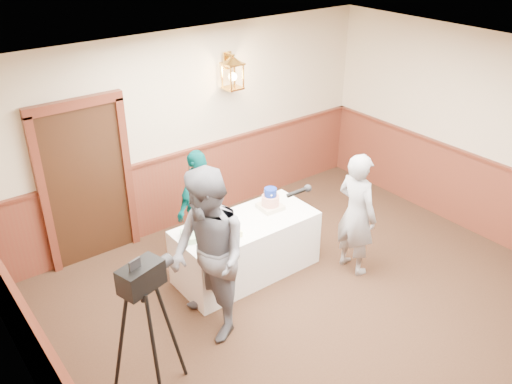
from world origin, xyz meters
The scene contains 10 objects.
ground centered at (0.00, 0.00, 0.00)m, with size 7.00×7.00×0.00m, color #321D13.
room_shell centered at (-0.05, 0.45, 1.52)m, with size 6.02×7.02×2.81m.
display_table centered at (-0.23, 1.90, 0.38)m, with size 1.80×0.80×0.75m, color white.
tiered_cake centered at (0.21, 1.98, 0.86)m, with size 0.30×0.30×0.29m.
sheet_cake_yellow centered at (-0.61, 1.81, 0.79)m, with size 0.34×0.26×0.07m, color #EFF693.
sheet_cake_green centered at (-0.92, 1.96, 0.79)m, with size 0.32×0.26×0.07m, color #8FC88D.
interviewer centered at (-1.17, 1.28, 0.98)m, with size 1.56×1.03×1.95m.
baker centered at (0.91, 1.15, 0.81)m, with size 0.59×0.39×1.62m, color gray.
assistant_p centered at (-0.43, 2.63, 0.76)m, with size 0.89×0.37×1.51m, color #035251.
tv_camera_rig centered at (-2.14, 0.77, 0.71)m, with size 0.62×0.58×1.57m.
Camera 1 is at (-3.58, -2.70, 4.19)m, focal length 38.00 mm.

